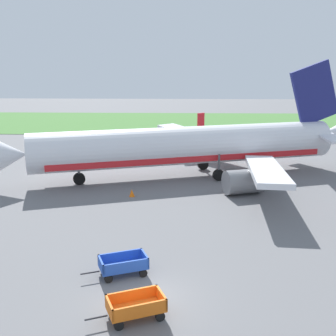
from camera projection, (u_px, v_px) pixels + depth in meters
The scene contains 6 objects.
ground_plane at pixel (147, 299), 20.81m from camera, with size 220.00×220.00×0.00m, color slate.
grass_strip at pixel (173, 122), 79.42m from camera, with size 220.00×28.00×0.06m, color #477A38.
airplane at pixel (197, 146), 42.11m from camera, with size 36.87×29.94×11.34m.
baggage_cart_nearest at pixel (136, 306), 19.08m from camera, with size 3.56×2.25×1.07m.
baggage_cart_second_in_row at pixel (123, 265), 22.97m from camera, with size 3.57×2.22×1.07m.
traffic_cone_near_plane at pixel (132, 193), 36.29m from camera, with size 0.47×0.47×0.62m, color orange.
Camera 1 is at (1.59, -18.57, 11.27)m, focal length 45.81 mm.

